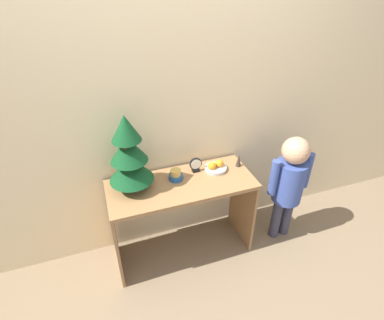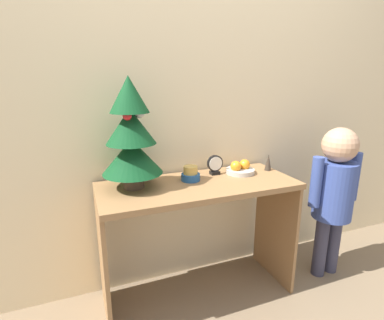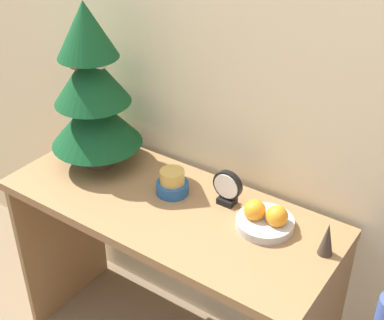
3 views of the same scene
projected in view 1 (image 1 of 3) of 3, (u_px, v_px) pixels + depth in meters
ground_plane at (192, 270)px, 2.33m from camera, size 12.00×12.00×0.00m
back_wall at (168, 95)px, 2.03m from camera, size 7.00×0.05×2.50m
console_table at (182, 201)px, 2.22m from camera, size 1.05×0.44×0.69m
mini_tree at (129, 155)px, 1.93m from camera, size 0.30×0.30×0.55m
fruit_bowl at (216, 167)px, 2.25m from camera, size 0.17×0.17×0.08m
singing_bowl at (176, 175)px, 2.15m from camera, size 0.10×0.10×0.08m
desk_clock at (196, 165)px, 2.22m from camera, size 0.09×0.04×0.11m
figurine at (239, 160)px, 2.28m from camera, size 0.04×0.04×0.10m
child_figure at (290, 179)px, 2.33m from camera, size 0.36×0.23×0.96m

